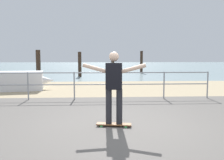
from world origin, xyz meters
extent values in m
cube|color=#605B56|center=(0.00, -1.00, 0.00)|extent=(24.00, 10.00, 0.04)
cube|color=tan|center=(0.00, 7.00, 0.00)|extent=(24.00, 6.00, 0.04)
cube|color=#849EA3|center=(0.00, 35.00, 0.00)|extent=(72.00, 50.00, 0.04)
cylinder|color=gray|center=(-3.09, 3.60, 0.53)|extent=(0.05, 0.05, 1.05)
cylinder|color=gray|center=(-1.39, 3.60, 0.53)|extent=(0.05, 0.05, 1.05)
cylinder|color=gray|center=(0.31, 3.60, 0.53)|extent=(0.05, 0.05, 1.05)
cylinder|color=gray|center=(2.01, 3.60, 0.53)|extent=(0.05, 0.05, 1.05)
cylinder|color=gray|center=(3.71, 3.60, 0.53)|extent=(0.05, 0.05, 1.05)
cylinder|color=gray|center=(-1.39, 3.60, 1.02)|extent=(10.21, 0.04, 0.04)
cylinder|color=gray|center=(-1.39, 3.60, 0.58)|extent=(10.21, 0.04, 0.04)
cone|color=silver|center=(-3.23, 6.53, 0.45)|extent=(1.22, 0.95, 0.77)
cube|color=brown|center=(-0.12, 0.02, 0.07)|extent=(0.82, 0.33, 0.02)
cylinder|color=#3FBF59|center=(-0.41, -0.02, 0.03)|extent=(0.06, 0.04, 0.06)
cylinder|color=#3FBF59|center=(-0.39, 0.14, 0.03)|extent=(0.06, 0.04, 0.06)
cylinder|color=#3FBF59|center=(0.14, -0.11, 0.03)|extent=(0.06, 0.04, 0.06)
cylinder|color=#3FBF59|center=(0.17, 0.05, 0.03)|extent=(0.06, 0.04, 0.06)
cylinder|color=#26262B|center=(-0.24, 0.04, 0.48)|extent=(0.14, 0.14, 0.80)
cylinder|color=#26262B|center=(0.00, 0.00, 0.48)|extent=(0.14, 0.14, 0.80)
cube|color=black|center=(-0.12, 0.02, 1.18)|extent=(0.39, 0.26, 0.60)
sphere|color=beige|center=(-0.12, 0.02, 1.62)|extent=(0.22, 0.22, 0.22)
cylinder|color=beige|center=(-0.56, 0.09, 1.36)|extent=(0.56, 0.18, 0.23)
cylinder|color=beige|center=(0.32, -0.06, 1.36)|extent=(0.56, 0.18, 0.23)
cylinder|color=#332319|center=(-4.83, 12.21, 1.04)|extent=(0.32, 0.32, 2.09)
cylinder|color=#332319|center=(-2.01, 13.94, 0.99)|extent=(0.27, 0.27, 1.99)
cylinder|color=#332319|center=(0.82, 17.41, 0.93)|extent=(0.29, 0.29, 1.86)
cylinder|color=#332319|center=(3.65, 17.89, 1.07)|extent=(0.26, 0.26, 2.15)
camera|label=1|loc=(-0.46, -5.41, 1.63)|focal=38.68mm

